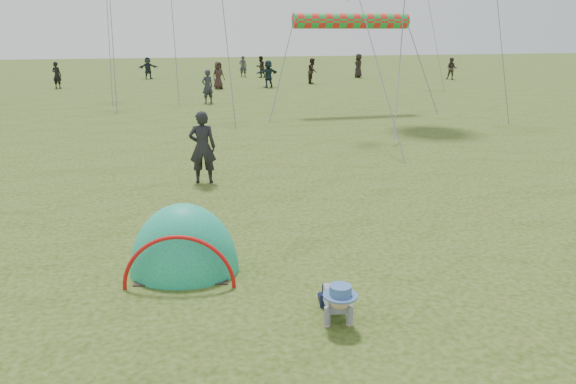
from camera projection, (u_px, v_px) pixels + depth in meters
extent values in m
plane|color=#203808|center=(298.00, 296.00, 7.81)|extent=(140.00, 140.00, 0.00)
ellipsoid|color=#0F8171|center=(185.00, 271.00, 8.63)|extent=(1.90, 1.67, 2.14)
imported|color=black|center=(202.00, 147.00, 13.35)|extent=(0.69, 0.51, 1.74)
imported|color=#303136|center=(243.00, 66.00, 43.71)|extent=(0.67, 0.54, 1.60)
imported|color=black|center=(261.00, 67.00, 43.05)|extent=(0.99, 0.92, 1.62)
imported|color=black|center=(358.00, 66.00, 42.93)|extent=(0.98, 1.04, 1.79)
imported|color=#202830|center=(148.00, 68.00, 41.82)|extent=(1.55, 0.84, 1.60)
imported|color=#272932|center=(208.00, 87.00, 27.92)|extent=(0.71, 0.60, 1.66)
imported|color=#2C211C|center=(313.00, 71.00, 38.06)|extent=(0.98, 1.04, 1.70)
imported|color=#342321|center=(218.00, 75.00, 34.77)|extent=(0.96, 0.82, 1.66)
imported|color=#1D2D34|center=(268.00, 74.00, 35.58)|extent=(1.65, 1.06, 1.71)
imported|color=black|center=(57.00, 75.00, 35.03)|extent=(0.71, 0.63, 1.64)
imported|color=#3C312C|center=(452.00, 69.00, 41.30)|extent=(0.98, 0.94, 1.58)
cylinder|color=red|center=(352.00, 21.00, 23.98)|extent=(5.14, 0.64, 0.64)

